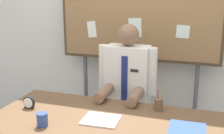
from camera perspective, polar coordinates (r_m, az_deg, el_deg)
name	(u,v)px	position (r m, az deg, el deg)	size (l,w,h in m)	color
back_wall	(143,18)	(3.18, 6.09, 9.61)	(6.40, 0.08, 2.70)	silver
desk	(104,130)	(2.19, -1.68, -12.29)	(1.70, 0.83, 0.72)	brown
person	(127,100)	(2.77, 2.98, -6.60)	(0.55, 0.56, 1.35)	#2D2D33
bulletin_board	(139,9)	(2.97, 5.29, 11.32)	(1.68, 0.09, 2.03)	#4C3823
open_notebook	(101,120)	(2.14, -2.20, -10.39)	(0.26, 0.22, 0.01)	white
desk_clock	(29,103)	(2.42, -16.09, -6.85)	(0.10, 0.04, 0.10)	black
coffee_mug	(42,120)	(2.10, -13.62, -10.06)	(0.08, 0.08, 0.10)	#334C8C
pen_holder	(159,104)	(2.32, 9.18, -7.26)	(0.07, 0.07, 0.16)	brown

